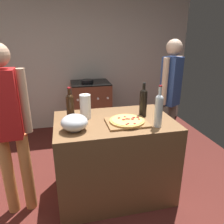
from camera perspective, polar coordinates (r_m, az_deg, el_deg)
name	(u,v)px	position (r m, az deg, el deg)	size (l,w,h in m)	color
ground_plane	(98,162)	(3.20, -3.68, -12.86)	(4.00, 3.37, 0.02)	#511E19
kitchen_wall_rear	(84,58)	(4.14, -7.41, 13.90)	(4.00, 0.10, 2.60)	#BCB7AD
counter	(114,157)	(2.44, 0.53, -11.74)	(1.21, 0.80, 0.88)	brown
cutting_board	(127,123)	(2.15, 3.92, -2.78)	(0.40, 0.32, 0.02)	olive
pizza	(127,121)	(2.14, 3.95, -2.26)	(0.34, 0.34, 0.03)	tan
mixing_bowl	(74,123)	(2.00, -9.84, -2.74)	(0.25, 0.25, 0.15)	#B2B2B7
paper_towel_roll	(85,107)	(2.26, -7.01, 1.42)	(0.11, 0.11, 0.26)	white
wine_bottle_dark	(70,105)	(2.25, -10.94, 1.74)	(0.08, 0.08, 0.34)	#331E0F
wine_bottle_amber	(159,109)	(2.07, 12.16, 0.74)	(0.07, 0.07, 0.40)	silver
wine_bottle_clear	(143,101)	(2.30, 8.20, 2.76)	(0.08, 0.08, 0.37)	black
stove	(91,107)	(3.93, -5.50, 1.21)	(0.66, 0.58, 0.97)	brown
person_in_stripes	(9,123)	(2.16, -25.41, -2.74)	(0.39, 0.21, 1.66)	#D88C4C
person_in_red	(170,95)	(2.98, 14.93, 4.30)	(0.33, 0.27, 1.66)	slate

